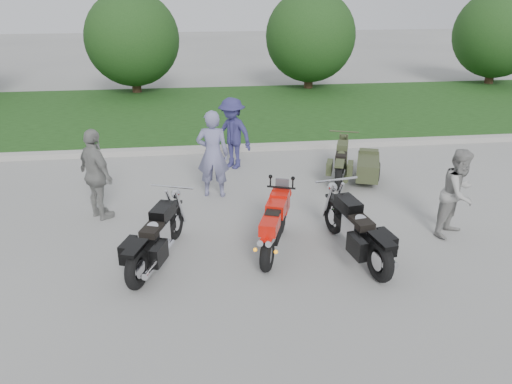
{
  "coord_description": "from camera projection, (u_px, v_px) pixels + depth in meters",
  "views": [
    {
      "loc": [
        -0.7,
        -6.9,
        4.3
      ],
      "look_at": [
        0.3,
        1.23,
        0.8
      ],
      "focal_mm": 35.0,
      "sensor_mm": 36.0,
      "label": 1
    }
  ],
  "objects": [
    {
      "name": "person_grey",
      "position": [
        458.0,
        193.0,
        8.84
      ],
      "size": [
        1.0,
        0.96,
        1.62
      ],
      "primitive_type": "imported",
      "rotation": [
        0.0,
        0.0,
        0.64
      ],
      "color": "#969590",
      "rests_on": "ground"
    },
    {
      "name": "curb",
      "position": [
        224.0,
        149.0,
        13.51
      ],
      "size": [
        60.0,
        0.3,
        0.15
      ],
      "primitive_type": "cube",
      "color": "#A8A59E",
      "rests_on": "ground"
    },
    {
      "name": "tree_mid_left",
      "position": [
        132.0,
        39.0,
        19.19
      ],
      "size": [
        3.6,
        3.6,
        4.0
      ],
      "color": "#3F2B1C",
      "rests_on": "ground"
    },
    {
      "name": "cruiser_right",
      "position": [
        358.0,
        233.0,
        8.21
      ],
      "size": [
        0.64,
        2.31,
        0.89
      ],
      "rotation": [
        0.0,
        0.0,
        0.17
      ],
      "color": "black",
      "rests_on": "ground"
    },
    {
      "name": "cruiser_left",
      "position": [
        156.0,
        240.0,
        8.02
      ],
      "size": [
        0.87,
        2.15,
        0.86
      ],
      "rotation": [
        0.0,
        0.0,
        -0.33
      ],
      "color": "black",
      "rests_on": "ground"
    },
    {
      "name": "cruiser_sidecar",
      "position": [
        357.0,
        166.0,
        11.43
      ],
      "size": [
        1.38,
        1.96,
        0.78
      ],
      "rotation": [
        0.0,
        0.0,
        -0.34
      ],
      "color": "black",
      "rests_on": "ground"
    },
    {
      "name": "sportbike_red",
      "position": [
        274.0,
        224.0,
        8.35
      ],
      "size": [
        0.78,
        1.81,
        0.89
      ],
      "rotation": [
        0.0,
        0.0,
        -0.34
      ],
      "color": "black",
      "rests_on": "ground"
    },
    {
      "name": "tree_mid_right",
      "position": [
        310.0,
        37.0,
        19.97
      ],
      "size": [
        3.6,
        3.6,
        4.0
      ],
      "color": "#3F2B1C",
      "rests_on": "ground"
    },
    {
      "name": "grass_strip",
      "position": [
        216.0,
        112.0,
        17.3
      ],
      "size": [
        60.0,
        8.0,
        0.14
      ],
      "primitive_type": "cube",
      "color": "#2C6021",
      "rests_on": "ground"
    },
    {
      "name": "person_back",
      "position": [
        96.0,
        175.0,
        9.44
      ],
      "size": [
        0.99,
        1.09,
        1.78
      ],
      "primitive_type": "imported",
      "rotation": [
        0.0,
        0.0,
        2.25
      ],
      "color": "gray",
      "rests_on": "ground"
    },
    {
      "name": "ground",
      "position": [
        247.0,
        268.0,
        8.06
      ],
      "size": [
        80.0,
        80.0,
        0.0
      ],
      "primitive_type": "plane",
      "color": "#A0A09B",
      "rests_on": "ground"
    },
    {
      "name": "tree_far_right",
      "position": [
        497.0,
        34.0,
        20.87
      ],
      "size": [
        3.6,
        3.6,
        4.0
      ],
      "color": "#3F2B1C",
      "rests_on": "ground"
    },
    {
      "name": "person_denim",
      "position": [
        232.0,
        133.0,
        12.06
      ],
      "size": [
        1.26,
        1.24,
        1.74
      ],
      "primitive_type": "imported",
      "rotation": [
        0.0,
        0.0,
        -0.75
      ],
      "color": "navy",
      "rests_on": "ground"
    },
    {
      "name": "person_stripe",
      "position": [
        213.0,
        154.0,
        10.42
      ],
      "size": [
        0.75,
        0.56,
        1.87
      ],
      "primitive_type": "imported",
      "rotation": [
        0.0,
        0.0,
        2.97
      ],
      "color": "slate",
      "rests_on": "ground"
    }
  ]
}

